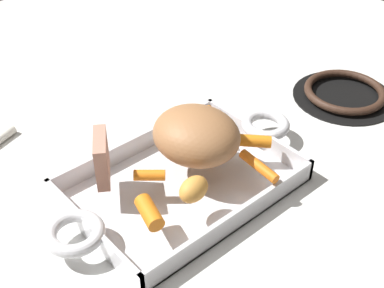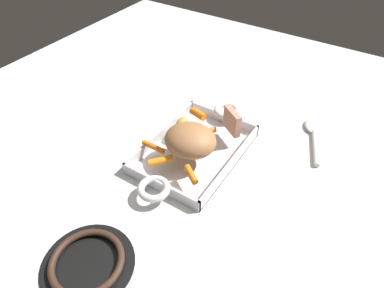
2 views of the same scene
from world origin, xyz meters
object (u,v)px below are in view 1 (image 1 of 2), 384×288
roast_slice_thick (102,158)px  baby_carrot_southwest (210,118)px  baby_carrot_southeast (250,141)px  pork_roast (196,135)px  baby_carrot_center_right (149,175)px  baby_carrot_center_left (259,166)px  potato_golden_small (194,189)px  stove_burner_rear (344,93)px  roasting_dish (182,181)px  baby_carrot_northeast (149,212)px

roast_slice_thick → baby_carrot_southwest: roast_slice_thick is taller
baby_carrot_southwest → baby_carrot_southeast: bearing=-88.3°
pork_roast → baby_carrot_center_right: pork_roast is taller
roast_slice_thick → baby_carrot_southwest: bearing=-0.4°
pork_roast → roast_slice_thick: size_ratio=1.99×
baby_carrot_southeast → baby_carrot_center_left: bearing=-124.1°
baby_carrot_center_right → roast_slice_thick: bearing=132.4°
potato_golden_small → baby_carrot_southwest: bearing=40.0°
potato_golden_small → stove_burner_rear: 0.43m
roasting_dish → stove_burner_rear: 0.39m
roast_slice_thick → baby_carrot_southeast: (0.21, -0.09, -0.02)m
baby_carrot_center_left → baby_carrot_southeast: (0.03, 0.05, 0.00)m
pork_roast → baby_carrot_center_left: bearing=-62.1°
baby_carrot_southwest → baby_carrot_center_right: baby_carrot_southwest is taller
roast_slice_thick → baby_carrot_northeast: 0.11m
baby_carrot_northeast → stove_burner_rear: (0.49, 0.04, -0.04)m
baby_carrot_southwest → roast_slice_thick: bearing=179.6°
potato_golden_small → baby_carrot_center_left: bearing=-9.2°
roasting_dish → baby_carrot_southwest: bearing=27.7°
baby_carrot_center_left → baby_carrot_southwest: (0.03, 0.13, 0.00)m
pork_roast → baby_carrot_southwest: bearing=33.6°
roasting_dish → baby_carrot_center_left: 0.12m
baby_carrot_northeast → baby_carrot_center_left: size_ratio=0.72×
roasting_dish → baby_carrot_northeast: (-0.10, -0.05, 0.04)m
pork_roast → baby_carrot_center_left: size_ratio=1.92×
roasting_dish → baby_carrot_center_right: bearing=168.7°
baby_carrot_center_right → potato_golden_small: size_ratio=0.93×
baby_carrot_southwest → pork_roast: bearing=-146.4°
baby_carrot_center_left → baby_carrot_southeast: bearing=55.9°
pork_roast → roast_slice_thick: (-0.13, 0.05, -0.00)m
baby_carrot_southwest → stove_burner_rear: size_ratio=0.28×
baby_carrot_center_left → baby_carrot_southwest: bearing=77.5°
stove_burner_rear → potato_golden_small: bearing=-173.1°
baby_carrot_southwest → stove_burner_rear: 0.29m
pork_roast → baby_carrot_northeast: bearing=-156.2°
baby_carrot_center_left → baby_carrot_southwest: baby_carrot_southwest is taller
pork_roast → baby_carrot_center_left: pork_roast is taller
pork_roast → baby_carrot_southwest: pork_roast is taller
baby_carrot_northeast → baby_carrot_center_right: size_ratio=1.13×
baby_carrot_center_left → potato_golden_small: 0.11m
baby_carrot_northeast → pork_roast: bearing=23.8°
pork_roast → baby_carrot_southwest: size_ratio=2.49×
pork_roast → stove_burner_rear: (0.36, -0.02, -0.07)m
roasting_dish → baby_carrot_southwest: baby_carrot_southwest is taller
roast_slice_thick → potato_golden_small: (0.07, -0.12, -0.02)m
roast_slice_thick → baby_carrot_center_left: 0.22m
pork_roast → potato_golden_small: pork_roast is taller
baby_carrot_southeast → potato_golden_small: bearing=-168.0°
baby_carrot_center_left → baby_carrot_southeast: baby_carrot_southeast is taller
roasting_dish → potato_golden_small: potato_golden_small is taller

